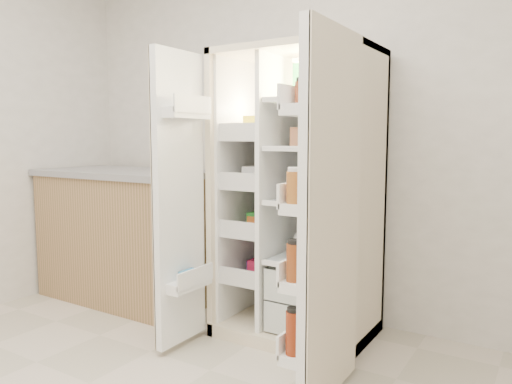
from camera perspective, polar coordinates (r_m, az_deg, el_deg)
The scene contains 5 objects.
wall_back at distance 3.47m, azimuth 5.66°, elevation 7.83°, with size 4.00×0.02×2.70m, color silver.
refrigerator at distance 3.13m, azimuth 5.63°, elevation -3.17°, with size 0.92×0.70×1.80m.
freezer_door at distance 2.89m, azimuth -8.98°, elevation -1.03°, with size 0.15×0.40×1.72m.
fridge_door at distance 2.29m, azimuth 8.32°, elevation -3.38°, with size 0.17×0.58×1.72m.
kitchen_counter at distance 3.95m, azimuth -14.76°, elevation -4.82°, with size 1.40×0.74×1.01m.
Camera 1 is at (1.55, -1.11, 1.26)m, focal length 34.00 mm.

